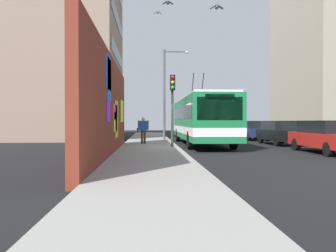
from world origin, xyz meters
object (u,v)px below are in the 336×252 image
city_bus (201,118)px  pedestrian_midblock (143,128)px  street_lamp (167,88)px  parked_car_red (327,136)px  traffic_light (172,98)px  parked_car_navy (252,130)px  parked_car_black (279,132)px

city_bus → pedestrian_midblock: (-0.93, 3.79, -0.62)m
city_bus → street_lamp: size_ratio=1.71×
parked_car_red → traffic_light: traffic_light is taller
parked_car_navy → pedestrian_midblock: size_ratio=2.78×
parked_car_black → traffic_light: (-3.44, 7.35, 1.98)m
pedestrian_midblock → traffic_light: traffic_light is taller
city_bus → street_lamp: 4.82m
parked_car_black → street_lamp: street_lamp is taller
pedestrian_midblock → traffic_light: (-2.66, -1.64, 1.70)m
city_bus → parked_car_red: size_ratio=2.41×
street_lamp → traffic_light: bearing=179.1°
parked_car_black → parked_car_navy: 5.82m
parked_car_red → parked_car_navy: same height
pedestrian_midblock → street_lamp: (4.62, -1.76, 2.98)m
parked_car_red → traffic_light: (2.59, 7.35, 1.98)m
parked_car_black → traffic_light: traffic_light is taller
parked_car_black → pedestrian_midblock: bearing=94.9°
parked_car_red → parked_car_navy: size_ratio=1.06×
traffic_light → pedestrian_midblock: bearing=31.6°
parked_car_navy → traffic_light: 11.98m
pedestrian_midblock → parked_car_navy: bearing=-53.7°
parked_car_black → street_lamp: size_ratio=0.67×
city_bus → parked_car_navy: bearing=-42.6°
pedestrian_midblock → traffic_light: size_ratio=0.42×
parked_car_red → pedestrian_midblock: size_ratio=2.96×
parked_car_red → parked_car_black: 6.03m
city_bus → traffic_light: bearing=149.1°
parked_car_navy → traffic_light: traffic_light is taller
parked_car_red → traffic_light: size_ratio=1.23×
traffic_light → parked_car_red: bearing=-109.4°
city_bus → parked_car_black: size_ratio=2.56×
city_bus → pedestrian_midblock: 3.95m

